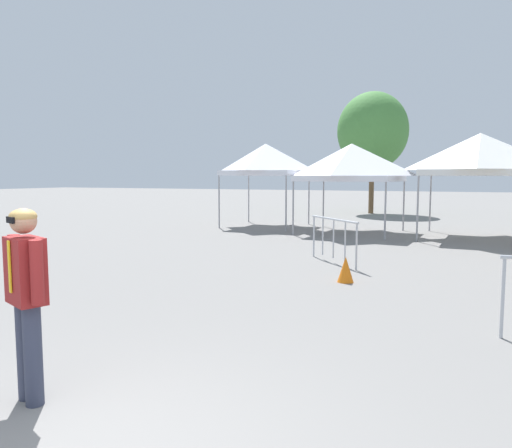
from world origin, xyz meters
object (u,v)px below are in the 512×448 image
object	(u,v)px
canopy_tent_left_of_center	(480,154)
crowd_barrier_mid_lot	(334,232)
canopy_tent_behind_left	(266,160)
tree_behind_tents_right	(373,131)
person_foreground	(26,291)
traffic_cone_lot_center	(346,269)
canopy_tent_far_left	(351,162)

from	to	relation	value
canopy_tent_left_of_center	crowd_barrier_mid_lot	size ratio (longest dim) A/B	2.41
canopy_tent_behind_left	tree_behind_tents_right	size ratio (longest dim) A/B	0.51
person_foreground	traffic_cone_lot_center	world-z (taller)	person_foreground
crowd_barrier_mid_lot	canopy_tent_behind_left	bearing A→B (deg)	123.06
canopy_tent_left_of_center	tree_behind_tents_right	distance (m)	11.43
person_foreground	canopy_tent_behind_left	bearing A→B (deg)	104.81
person_foreground	tree_behind_tents_right	world-z (taller)	tree_behind_tents_right
canopy_tent_far_left	crowd_barrier_mid_lot	distance (m)	6.77
canopy_tent_behind_left	canopy_tent_far_left	xyz separation A→B (m)	(3.79, -0.97, -0.18)
tree_behind_tents_right	crowd_barrier_mid_lot	bearing A→B (deg)	-82.73
crowd_barrier_mid_lot	canopy_tent_left_of_center	bearing A→B (deg)	63.39
traffic_cone_lot_center	canopy_tent_left_of_center	bearing A→B (deg)	73.76
canopy_tent_far_left	person_foreground	size ratio (longest dim) A/B	2.01
canopy_tent_left_of_center	traffic_cone_lot_center	xyz separation A→B (m)	(-2.45, -8.41, -2.53)
canopy_tent_behind_left	tree_behind_tents_right	bearing A→B (deg)	73.07
canopy_tent_left_of_center	canopy_tent_far_left	bearing A→B (deg)	179.75
canopy_tent_far_left	tree_behind_tents_right	xyz separation A→B (m)	(-1.06, 9.94, 2.02)
canopy_tent_behind_left	person_foreground	bearing A→B (deg)	-75.19
canopy_tent_far_left	canopy_tent_left_of_center	distance (m)	4.26
crowd_barrier_mid_lot	person_foreground	bearing A→B (deg)	-94.94
canopy_tent_behind_left	canopy_tent_far_left	world-z (taller)	canopy_tent_behind_left
canopy_tent_left_of_center	person_foreground	distance (m)	15.19
canopy_tent_far_left	canopy_tent_behind_left	bearing A→B (deg)	165.62
person_foreground	canopy_tent_far_left	bearing A→B (deg)	91.30
canopy_tent_behind_left	traffic_cone_lot_center	xyz separation A→B (m)	(5.59, -9.40, -2.51)
person_foreground	canopy_tent_left_of_center	bearing A→B (deg)	74.95
canopy_tent_behind_left	canopy_tent_left_of_center	distance (m)	8.10
crowd_barrier_mid_lot	tree_behind_tents_right	bearing A→B (deg)	97.27
tree_behind_tents_right	traffic_cone_lot_center	xyz separation A→B (m)	(2.85, -18.37, -4.34)
traffic_cone_lot_center	crowd_barrier_mid_lot	bearing A→B (deg)	110.97
canopy_tent_left_of_center	person_foreground	world-z (taller)	canopy_tent_left_of_center
canopy_tent_far_left	traffic_cone_lot_center	distance (m)	8.93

